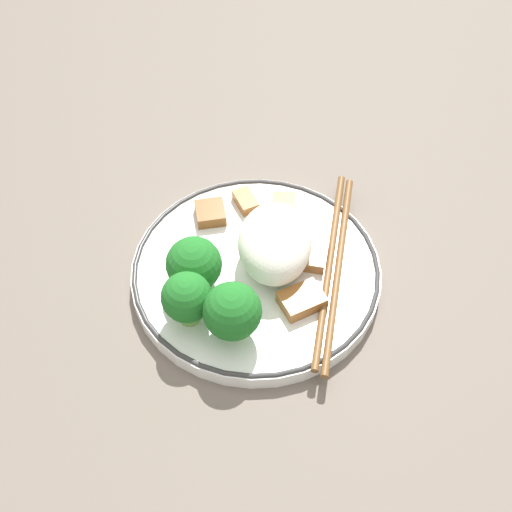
{
  "coord_description": "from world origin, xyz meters",
  "views": [
    {
      "loc": [
        0.42,
        0.02,
        0.57
      ],
      "look_at": [
        0.0,
        0.0,
        0.04
      ],
      "focal_mm": 50.0,
      "sensor_mm": 36.0,
      "label": 1
    }
  ],
  "objects_px": {
    "broccoli_back_left": "(194,265)",
    "broccoli_back_right": "(232,312)",
    "broccoli_back_center": "(187,298)",
    "chopsticks": "(334,265)",
    "plate": "(256,272)"
  },
  "relations": [
    {
      "from": "plate",
      "to": "chopsticks",
      "type": "distance_m",
      "value": 0.08
    },
    {
      "from": "broccoli_back_center",
      "to": "broccoli_back_right",
      "type": "distance_m",
      "value": 0.04
    },
    {
      "from": "broccoli_back_left",
      "to": "chopsticks",
      "type": "xyz_separation_m",
      "value": [
        -0.03,
        0.13,
        -0.03
      ]
    },
    {
      "from": "broccoli_back_left",
      "to": "broccoli_back_center",
      "type": "height_order",
      "value": "same"
    },
    {
      "from": "plate",
      "to": "broccoli_back_center",
      "type": "bearing_deg",
      "value": -44.83
    },
    {
      "from": "chopsticks",
      "to": "broccoli_back_left",
      "type": "bearing_deg",
      "value": -79.2
    },
    {
      "from": "broccoli_back_center",
      "to": "chopsticks",
      "type": "relative_size",
      "value": 0.24
    },
    {
      "from": "broccoli_back_left",
      "to": "broccoli_back_right",
      "type": "bearing_deg",
      "value": 35.74
    },
    {
      "from": "broccoli_back_right",
      "to": "chopsticks",
      "type": "relative_size",
      "value": 0.26
    },
    {
      "from": "broccoli_back_right",
      "to": "broccoli_back_left",
      "type": "bearing_deg",
      "value": -144.26
    },
    {
      "from": "broccoli_back_left",
      "to": "broccoli_back_right",
      "type": "xyz_separation_m",
      "value": [
        0.05,
        0.04,
        0.01
      ]
    },
    {
      "from": "plate",
      "to": "chopsticks",
      "type": "xyz_separation_m",
      "value": [
        -0.0,
        0.08,
        0.01
      ]
    },
    {
      "from": "plate",
      "to": "broccoli_back_left",
      "type": "relative_size",
      "value": 4.28
    },
    {
      "from": "plate",
      "to": "broccoli_back_right",
      "type": "height_order",
      "value": "broccoli_back_right"
    },
    {
      "from": "broccoli_back_left",
      "to": "broccoli_back_center",
      "type": "distance_m",
      "value": 0.04
    }
  ]
}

